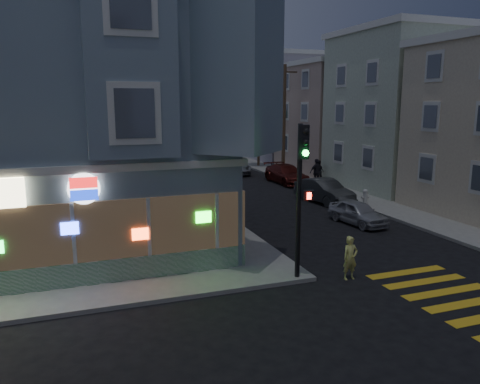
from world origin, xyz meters
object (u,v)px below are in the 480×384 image
utility_pole (284,119)px  pedestrian_a (318,171)px  parked_car_a (358,213)px  parked_car_c (286,174)px  traffic_signal (302,176)px  street_tree_far (232,123)px  parked_car_b (324,191)px  running_child (350,258)px  street_tree_near (259,126)px  parked_car_d (235,166)px  pedestrian_b (317,172)px  fire_hydrant (365,196)px

utility_pole → pedestrian_a: 5.77m
pedestrian_a → parked_car_a: 12.39m
parked_car_a → parked_car_c: (1.92, 12.43, 0.11)m
utility_pole → parked_car_a: bearing=-101.5°
utility_pole → parked_car_c: (-1.30, -3.39, -4.09)m
parked_car_a → traffic_signal: (-6.36, -6.01, 3.11)m
street_tree_far → parked_car_a: (-3.42, -29.82, -3.34)m
parked_car_b → parked_car_c: size_ratio=0.91×
parked_car_a → street_tree_far: bearing=77.0°
running_child → parked_car_b: (5.63, 11.58, -0.04)m
street_tree_near → parked_car_d: street_tree_near is taller
parked_car_b → traffic_signal: traffic_signal is taller
street_tree_near → parked_car_a: 22.34m
running_child → street_tree_near: bearing=72.4°
parked_car_c → utility_pole: bearing=67.6°
pedestrian_a → parked_car_a: (-4.22, -11.64, -0.36)m
running_child → parked_car_d: running_child is taller
pedestrian_b → fire_hydrant: (-0.41, -6.63, -0.51)m
traffic_signal → utility_pole: bearing=86.2°
utility_pole → pedestrian_a: bearing=-76.5°
utility_pole → pedestrian_b: utility_pole is taller
utility_pole → fire_hydrant: size_ratio=10.17×
pedestrian_b → parked_car_a: size_ratio=0.55×
parked_car_a → parked_car_b: parked_car_b is taller
pedestrian_b → parked_car_d: 9.00m
street_tree_near → pedestrian_b: street_tree_near is taller
utility_pole → parked_car_b: (-2.18, -10.62, -4.06)m
utility_pole → parked_car_a: (-3.22, -15.82, -4.20)m
parked_car_d → pedestrian_a: bearing=-49.3°
running_child → parked_car_c: 19.91m
running_child → parked_car_a: size_ratio=0.44×
utility_pole → running_child: size_ratio=5.83×
running_child → pedestrian_b: 18.21m
pedestrian_b → parked_car_a: 10.59m
parked_car_b → parked_car_d: parked_car_b is taller
traffic_signal → parked_car_c: bearing=85.8°
pedestrian_b → parked_car_b: size_ratio=0.44×
running_child → parked_car_d: bearing=78.2°
parked_car_d → fire_hydrant: parked_car_d is taller
traffic_signal → street_tree_far: bearing=94.7°
parked_car_b → parked_car_c: 7.28m
parked_car_b → parked_car_d: bearing=88.0°
running_child → parked_car_c: size_ratio=0.32×
pedestrian_b → parked_car_c: size_ratio=0.40×
parked_car_d → traffic_signal: size_ratio=0.88×
pedestrian_a → parked_car_c: bearing=-14.3°
utility_pole → pedestrian_a: (1.00, -4.18, -3.84)m
parked_car_b → parked_car_c: bearing=75.8°
street_tree_far → running_child: bearing=-102.5°
running_child → parked_car_b: 12.88m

